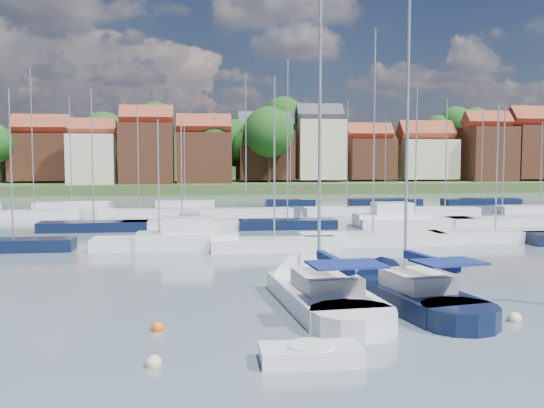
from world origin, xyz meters
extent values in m
plane|color=#475660|center=(0.00, 40.00, 0.00)|extent=(260.00, 260.00, 0.00)
cube|color=silver|center=(0.63, 2.73, 0.25)|extent=(3.89, 8.07, 1.20)
cone|color=silver|center=(0.22, 7.61, 0.25)|extent=(3.56, 4.06, 3.26)
cylinder|color=silver|center=(0.95, -1.17, 0.25)|extent=(3.52, 3.52, 1.20)
cube|color=beige|center=(0.67, 2.19, 1.20)|extent=(2.54, 3.44, 0.70)
cylinder|color=#B2B2B7|center=(0.58, 3.27, 8.10)|extent=(0.14, 0.14, 14.51)
cylinder|color=#B2B2B7|center=(0.76, 1.10, 2.05)|extent=(0.46, 4.35, 0.10)
cube|color=navy|center=(0.76, 1.10, 2.20)|extent=(0.64, 4.14, 0.35)
cube|color=navy|center=(0.87, -0.31, 2.35)|extent=(2.93, 2.18, 0.08)
cube|color=black|center=(4.42, 2.36, 0.25)|extent=(4.22, 7.53, 1.20)
cone|color=black|center=(3.60, 6.72, 0.25)|extent=(3.55, 3.94, 2.96)
cylinder|color=black|center=(5.08, -1.13, 0.25)|extent=(3.45, 3.45, 1.20)
cube|color=beige|center=(4.51, 1.88, 1.20)|extent=(2.58, 3.29, 0.70)
cylinder|color=#B2B2B7|center=(4.33, 2.85, 7.57)|extent=(0.14, 0.14, 13.45)
cylinder|color=#B2B2B7|center=(4.69, 0.91, 2.05)|extent=(0.83, 3.89, 0.10)
cube|color=navy|center=(4.69, 0.91, 2.20)|extent=(0.99, 3.74, 0.35)
cube|color=navy|center=(4.93, -0.35, 2.35)|extent=(2.80, 2.21, 0.08)
cube|color=silver|center=(-1.24, -4.30, 0.22)|extent=(3.18, 1.53, 0.62)
cylinder|color=silver|center=(-1.24, -4.30, 0.40)|extent=(1.46, 1.46, 0.40)
sphere|color=beige|center=(-6.05, -4.01, 0.00)|extent=(0.50, 0.50, 0.50)
sphere|color=#D85914|center=(-6.17, -0.08, 0.00)|extent=(0.48, 0.48, 0.48)
sphere|color=beige|center=(0.43, -3.34, 0.00)|extent=(0.43, 0.43, 0.43)
sphere|color=#D85914|center=(5.00, 5.83, 0.00)|extent=(0.52, 0.52, 0.52)
sphere|color=beige|center=(7.57, -0.59, 0.00)|extent=(0.53, 0.53, 0.53)
cube|color=black|center=(-17.11, 20.54, 0.35)|extent=(8.01, 2.24, 1.00)
cylinder|color=#B2B2B7|center=(-17.11, 20.54, 5.93)|extent=(0.12, 0.12, 10.16)
cube|color=silver|center=(-7.27, 20.20, 0.35)|extent=(9.22, 2.58, 1.00)
cylinder|color=#B2B2B7|center=(-7.27, 20.20, 4.94)|extent=(0.12, 0.12, 8.18)
cube|color=silver|center=(0.63, 18.61, 0.35)|extent=(8.78, 2.46, 1.00)
cylinder|color=#B2B2B7|center=(0.63, 18.61, 6.38)|extent=(0.12, 0.12, 11.06)
cube|color=silver|center=(8.23, 20.67, 0.35)|extent=(10.79, 3.02, 1.00)
cylinder|color=#B2B2B7|center=(8.23, 20.67, 8.29)|extent=(0.12, 0.12, 14.87)
cube|color=silver|center=(17.98, 21.03, 0.35)|extent=(10.13, 2.84, 1.00)
cylinder|color=#B2B2B7|center=(17.98, 21.03, 5.65)|extent=(0.12, 0.12, 9.59)
cube|color=silver|center=(-5.31, 20.00, 0.50)|extent=(7.00, 2.60, 1.40)
cube|color=silver|center=(-5.31, 20.00, 1.60)|extent=(3.50, 2.20, 1.30)
cube|color=black|center=(-13.55, 31.64, 0.35)|extent=(9.30, 2.60, 1.00)
cylinder|color=#B2B2B7|center=(-13.55, 31.64, 6.59)|extent=(0.12, 0.12, 11.48)
cube|color=silver|center=(-5.94, 32.01, 0.35)|extent=(10.40, 2.91, 1.00)
cylinder|color=#B2B2B7|center=(-5.94, 32.01, 5.24)|extent=(0.12, 0.12, 8.77)
cube|color=black|center=(3.48, 31.28, 0.35)|extent=(8.80, 2.46, 1.00)
cylinder|color=#B2B2B7|center=(3.48, 31.28, 8.01)|extent=(0.12, 0.12, 14.33)
cube|color=silver|center=(15.40, 31.16, 0.35)|extent=(10.73, 3.00, 1.00)
cylinder|color=#B2B2B7|center=(15.40, 31.16, 6.92)|extent=(0.12, 0.12, 12.14)
cube|color=silver|center=(23.82, 30.97, 0.35)|extent=(10.48, 2.93, 1.00)
cylinder|color=#B2B2B7|center=(23.82, 30.97, 5.99)|extent=(0.12, 0.12, 10.28)
cube|color=silver|center=(13.46, 32.00, 0.50)|extent=(7.00, 2.60, 1.40)
cube|color=silver|center=(13.46, 32.00, 1.60)|extent=(3.50, 2.20, 1.30)
cube|color=silver|center=(-21.71, 44.21, 0.35)|extent=(9.71, 2.72, 1.00)
cylinder|color=#B2B2B7|center=(-21.71, 44.21, 8.29)|extent=(0.12, 0.12, 14.88)
cube|color=silver|center=(-10.84, 44.51, 0.35)|extent=(8.49, 2.38, 1.00)
cylinder|color=#B2B2B7|center=(-10.84, 44.51, 6.51)|extent=(0.12, 0.12, 11.31)
cube|color=silver|center=(0.79, 43.78, 0.35)|extent=(10.16, 2.85, 1.00)
cylinder|color=#B2B2B7|center=(0.79, 43.78, 8.15)|extent=(0.12, 0.12, 14.59)
cube|color=silver|center=(12.17, 43.90, 0.35)|extent=(9.53, 2.67, 1.00)
cylinder|color=#B2B2B7|center=(12.17, 43.90, 6.81)|extent=(0.12, 0.12, 11.91)
cube|color=silver|center=(23.16, 42.50, 0.35)|extent=(7.62, 2.13, 1.00)
cylinder|color=#B2B2B7|center=(23.16, 42.50, 6.91)|extent=(0.12, 0.12, 12.13)
cube|color=silver|center=(35.22, 43.59, 0.35)|extent=(10.17, 2.85, 1.00)
cylinder|color=#B2B2B7|center=(35.22, 43.59, 5.72)|extent=(0.12, 0.12, 9.73)
cube|color=silver|center=(-20.26, 56.56, 0.35)|extent=(9.24, 2.59, 1.00)
cylinder|color=#B2B2B7|center=(-20.26, 56.56, 7.43)|extent=(0.12, 0.12, 13.17)
cube|color=silver|center=(-6.08, 57.30, 0.35)|extent=(7.57, 2.12, 1.00)
cylinder|color=#B2B2B7|center=(-6.08, 57.30, 5.97)|extent=(0.12, 0.12, 10.24)
cube|color=black|center=(7.88, 57.47, 0.35)|extent=(6.58, 1.84, 1.00)
cylinder|color=#B2B2B7|center=(7.88, 57.47, 4.85)|extent=(0.12, 0.12, 8.01)
cube|color=black|center=(20.94, 57.40, 0.35)|extent=(9.92, 2.78, 1.00)
cylinder|color=#B2B2B7|center=(20.94, 57.40, 6.31)|extent=(0.12, 0.12, 10.92)
cube|color=black|center=(34.28, 56.37, 0.35)|extent=(10.55, 2.95, 1.00)
cylinder|color=#B2B2B7|center=(34.28, 56.37, 6.61)|extent=(0.12, 0.12, 11.51)
cube|color=#3B4F27|center=(0.00, 117.00, 0.30)|extent=(200.00, 70.00, 3.00)
cube|color=#3B4F27|center=(0.00, 142.00, 5.00)|extent=(200.00, 60.00, 14.00)
cube|color=brown|center=(-33.65, 97.79, 6.56)|extent=(10.37, 9.97, 8.73)
cube|color=brown|center=(-33.65, 97.79, 12.20)|extent=(10.57, 5.13, 5.13)
cube|color=beige|center=(-22.74, 89.00, 6.08)|extent=(8.09, 8.80, 8.96)
cube|color=brown|center=(-22.74, 89.00, 11.55)|extent=(8.25, 4.00, 4.00)
cube|color=brown|center=(-13.35, 89.94, 7.08)|extent=(9.36, 10.17, 10.97)
cube|color=brown|center=(-13.35, 89.94, 13.72)|extent=(9.54, 4.63, 4.63)
cube|color=brown|center=(-3.04, 91.65, 6.31)|extent=(9.90, 8.56, 9.42)
cube|color=brown|center=(-3.04, 91.65, 12.23)|extent=(10.10, 4.90, 4.90)
cube|color=brown|center=(9.10, 96.65, 6.95)|extent=(10.59, 8.93, 9.49)
cube|color=#383A42|center=(9.10, 96.65, 12.99)|extent=(10.80, 5.24, 5.24)
cube|color=beige|center=(19.71, 95.80, 8.02)|extent=(9.01, 8.61, 11.65)
cube|color=#383A42|center=(19.71, 95.80, 14.95)|extent=(9.19, 4.46, 4.46)
cube|color=brown|center=(30.17, 97.00, 6.20)|extent=(9.10, 9.34, 8.00)
cube|color=brown|center=(30.17, 97.00, 11.32)|extent=(9.28, 4.50, 4.50)
cube|color=beige|center=(41.95, 96.59, 6.14)|extent=(10.86, 9.59, 7.88)
cube|color=brown|center=(41.95, 96.59, 11.41)|extent=(11.07, 5.37, 5.37)
cube|color=brown|center=(53.76, 93.92, 7.09)|extent=(9.18, 9.96, 10.97)
cube|color=brown|center=(53.76, 93.92, 13.70)|extent=(9.36, 4.54, 4.54)
cube|color=brown|center=(65.18, 95.21, 7.58)|extent=(11.39, 9.67, 10.76)
cube|color=brown|center=(65.18, 95.21, 14.36)|extent=(11.62, 5.64, 5.64)
cylinder|color=#382619|center=(56.77, 115.51, 8.51)|extent=(0.50, 0.50, 4.47)
sphere|color=#22581B|center=(56.77, 115.51, 14.58)|extent=(8.18, 8.18, 8.18)
cylinder|color=#382619|center=(3.46, 95.93, 3.83)|extent=(0.50, 0.50, 4.46)
sphere|color=#22581B|center=(3.46, 95.93, 9.88)|extent=(8.15, 8.15, 8.15)
cylinder|color=#382619|center=(15.22, 113.68, 8.58)|extent=(0.50, 0.50, 5.15)
sphere|color=#22581B|center=(15.22, 113.68, 15.56)|extent=(9.41, 9.41, 9.41)
cylinder|color=#382619|center=(-13.54, 116.31, 8.68)|extent=(0.50, 0.50, 4.56)
sphere|color=#22581B|center=(-13.54, 116.31, 14.87)|extent=(8.34, 8.34, 8.34)
cylinder|color=#382619|center=(-23.24, 105.25, 4.18)|extent=(0.50, 0.50, 5.15)
sphere|color=#22581B|center=(-23.24, 105.25, 11.17)|extent=(9.42, 9.42, 9.42)
cylinder|color=#382619|center=(-38.67, 107.32, 6.76)|extent=(0.50, 0.50, 3.42)
sphere|color=#22581B|center=(-38.67, 107.32, 11.40)|extent=(6.26, 6.26, 6.26)
cylinder|color=#382619|center=(13.76, 104.71, 3.48)|extent=(0.50, 0.50, 3.77)
sphere|color=#22581B|center=(13.76, 104.71, 8.60)|extent=(6.89, 6.89, 6.89)
cylinder|color=#382619|center=(9.05, 90.94, 4.21)|extent=(0.50, 0.50, 5.21)
sphere|color=#22581B|center=(9.05, 90.94, 11.28)|extent=(9.53, 9.53, 9.53)
cylinder|color=#382619|center=(61.93, 101.62, 3.09)|extent=(0.50, 0.50, 2.97)
sphere|color=#22581B|center=(61.93, 101.62, 7.12)|extent=(5.44, 5.44, 5.44)
cylinder|color=#382619|center=(-1.15, 93.75, 4.02)|extent=(0.50, 0.50, 4.84)
sphere|color=#22581B|center=(-1.15, 93.75, 10.59)|extent=(8.85, 8.85, 8.85)
cylinder|color=#382619|center=(52.68, 115.72, 8.17)|extent=(0.50, 0.50, 3.72)
sphere|color=#22581B|center=(52.68, 115.72, 13.21)|extent=(6.80, 6.80, 6.80)
cylinder|color=#382619|center=(54.05, 94.13, 3.62)|extent=(0.50, 0.50, 4.05)
sphere|color=#22581B|center=(54.05, 94.13, 9.11)|extent=(7.40, 7.40, 7.40)
cylinder|color=#382619|center=(6.84, 113.29, 7.91)|extent=(0.50, 0.50, 3.93)
sphere|color=#22581B|center=(6.84, 113.29, 13.24)|extent=(7.19, 7.19, 7.19)
cylinder|color=#382619|center=(30.65, 100.17, 3.51)|extent=(0.50, 0.50, 3.82)
sphere|color=#22581B|center=(30.65, 100.17, 8.70)|extent=(6.99, 6.99, 6.99)
cylinder|color=#382619|center=(-17.44, 93.12, 3.34)|extent=(0.50, 0.50, 3.48)
sphere|color=#22581B|center=(-17.44, 93.12, 8.07)|extent=(6.37, 6.37, 6.37)
cylinder|color=#382619|center=(57.51, 102.81, 3.09)|extent=(0.50, 0.50, 2.99)
sphere|color=#22581B|center=(57.51, 102.81, 7.14)|extent=(5.46, 5.46, 5.46)
cylinder|color=#382619|center=(3.61, 99.04, 3.22)|extent=(0.50, 0.50, 3.25)
sphere|color=#22581B|center=(3.61, 99.04, 7.63)|extent=(5.94, 5.94, 5.94)
cylinder|color=#382619|center=(-3.05, 100.73, 3.09)|extent=(0.50, 0.50, 2.98)
sphere|color=#22581B|center=(-3.05, 100.73, 7.14)|extent=(5.46, 5.46, 5.46)
cylinder|color=#382619|center=(64.66, 121.74, 9.36)|extent=(0.50, 0.50, 4.29)
sphere|color=#22581B|center=(64.66, 121.74, 15.17)|extent=(7.84, 7.84, 7.84)
camera|label=1|loc=(-4.75, -22.38, 6.34)|focal=40.00mm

